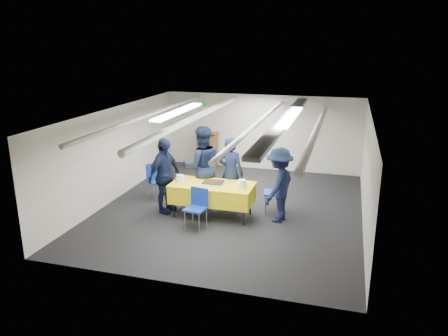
{
  "coord_description": "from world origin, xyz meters",
  "views": [
    {
      "loc": [
        2.51,
        -9.42,
        3.88
      ],
      "look_at": [
        -0.14,
        -0.2,
        1.05
      ],
      "focal_mm": 35.0,
      "sensor_mm": 36.0,
      "label": 1
    }
  ],
  "objects": [
    {
      "name": "ground",
      "position": [
        0.0,
        0.0,
        0.0
      ],
      "size": [
        7.0,
        7.0,
        0.0
      ],
      "primitive_type": "plane",
      "color": "black",
      "rests_on": "ground"
    },
    {
      "name": "room_shell",
      "position": [
        0.09,
        0.41,
        1.81
      ],
      "size": [
        6.0,
        7.0,
        2.3
      ],
      "color": "silver",
      "rests_on": "ground"
    },
    {
      "name": "serving_table",
      "position": [
        -0.3,
        -0.58,
        0.56
      ],
      "size": [
        1.86,
        0.9,
        0.77
      ],
      "color": "black",
      "rests_on": "ground"
    },
    {
      "name": "sheet_cake",
      "position": [
        -0.26,
        -0.63,
        0.81
      ],
      "size": [
        0.46,
        0.36,
        0.08
      ],
      "color": "white",
      "rests_on": "serving_table"
    },
    {
      "name": "plate_stack_left",
      "position": [
        -1.05,
        -0.63,
        0.84
      ],
      "size": [
        0.21,
        0.21,
        0.16
      ],
      "color": "white",
      "rests_on": "serving_table"
    },
    {
      "name": "plate_stack_right",
      "position": [
        0.39,
        -0.63,
        0.85
      ],
      "size": [
        0.21,
        0.21,
        0.17
      ],
      "color": "white",
      "rests_on": "serving_table"
    },
    {
      "name": "podium",
      "position": [
        -1.6,
        3.05,
        0.61
      ],
      "size": [
        0.62,
        0.53,
        1.25
      ],
      "color": "brown",
      "rests_on": "ground"
    },
    {
      "name": "chair_near",
      "position": [
        -0.42,
        -1.27,
        0.53
      ],
      "size": [
        0.48,
        0.48,
        0.87
      ],
      "color": "gray",
      "rests_on": "ground"
    },
    {
      "name": "chair_right",
      "position": [
        1.05,
        0.13,
        0.53
      ],
      "size": [
        0.49,
        0.49,
        0.87
      ],
      "color": "gray",
      "rests_on": "ground"
    },
    {
      "name": "chair_left",
      "position": [
        -2.07,
        0.23,
        0.53
      ],
      "size": [
        0.59,
        0.59,
        0.87
      ],
      "color": "gray",
      "rests_on": "ground"
    },
    {
      "name": "sailor_a",
      "position": [
        -0.03,
        -0.0,
        0.87
      ],
      "size": [
        0.71,
        0.53,
        1.75
      ],
      "primitive_type": "imported",
      "rotation": [
        0.0,
        0.0,
        2.95
      ],
      "color": "black",
      "rests_on": "ground"
    },
    {
      "name": "sailor_b",
      "position": [
        -0.74,
        -0.0,
        0.98
      ],
      "size": [
        1.19,
        1.1,
        1.96
      ],
      "primitive_type": "imported",
      "rotation": [
        0.0,
        0.0,
        3.63
      ],
      "color": "black",
      "rests_on": "ground"
    },
    {
      "name": "sailor_c",
      "position": [
        -1.44,
        -0.63,
        0.88
      ],
      "size": [
        0.68,
        1.11,
        1.76
      ],
      "primitive_type": "imported",
      "rotation": [
        0.0,
        0.0,
        1.31
      ],
      "color": "black",
      "rests_on": "ground"
    },
    {
      "name": "sailor_d",
      "position": [
        1.18,
        -0.42,
        0.83
      ],
      "size": [
        0.86,
        1.19,
        1.66
      ],
      "primitive_type": "imported",
      "rotation": [
        0.0,
        0.0,
        -1.82
      ],
      "color": "black",
      "rests_on": "ground"
    }
  ]
}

